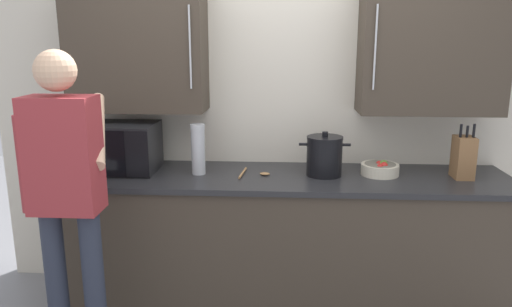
{
  "coord_description": "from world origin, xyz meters",
  "views": [
    {
      "loc": [
        0.03,
        -2.27,
        1.75
      ],
      "look_at": [
        -0.15,
        0.65,
        1.05
      ],
      "focal_mm": 34.22,
      "sensor_mm": 36.0,
      "label": 1
    }
  ],
  "objects_px": {
    "knife_block": "(463,157)",
    "wooden_spoon": "(254,173)",
    "stock_pot": "(324,156)",
    "fruit_bowl": "(380,168)",
    "person_figure": "(66,188)",
    "microwave_oven": "(113,147)",
    "thermos_flask": "(198,149)"
  },
  "relations": [
    {
      "from": "knife_block",
      "to": "wooden_spoon",
      "type": "height_order",
      "value": "knife_block"
    },
    {
      "from": "stock_pot",
      "to": "fruit_bowl",
      "type": "relative_size",
      "value": 1.35
    },
    {
      "from": "knife_block",
      "to": "person_figure",
      "type": "bearing_deg",
      "value": -162.08
    },
    {
      "from": "person_figure",
      "to": "wooden_spoon",
      "type": "bearing_deg",
      "value": 37.95
    },
    {
      "from": "microwave_oven",
      "to": "person_figure",
      "type": "xyz_separation_m",
      "value": [
        0.02,
        -0.74,
        -0.04
      ]
    },
    {
      "from": "thermos_flask",
      "to": "person_figure",
      "type": "bearing_deg",
      "value": -127.8
    },
    {
      "from": "wooden_spoon",
      "to": "fruit_bowl",
      "type": "bearing_deg",
      "value": 3.36
    },
    {
      "from": "fruit_bowl",
      "to": "thermos_flask",
      "type": "bearing_deg",
      "value": -177.77
    },
    {
      "from": "microwave_oven",
      "to": "knife_block",
      "type": "bearing_deg",
      "value": -0.85
    },
    {
      "from": "person_figure",
      "to": "stock_pot",
      "type": "bearing_deg",
      "value": 28.19
    },
    {
      "from": "thermos_flask",
      "to": "microwave_oven",
      "type": "bearing_deg",
      "value": 176.01
    },
    {
      "from": "wooden_spoon",
      "to": "fruit_bowl",
      "type": "xyz_separation_m",
      "value": [
        0.8,
        0.05,
        0.03
      ]
    },
    {
      "from": "microwave_oven",
      "to": "wooden_spoon",
      "type": "height_order",
      "value": "microwave_oven"
    },
    {
      "from": "thermos_flask",
      "to": "wooden_spoon",
      "type": "distance_m",
      "value": 0.38
    },
    {
      "from": "knife_block",
      "to": "fruit_bowl",
      "type": "relative_size",
      "value": 1.45
    },
    {
      "from": "microwave_oven",
      "to": "thermos_flask",
      "type": "height_order",
      "value": "thermos_flask"
    },
    {
      "from": "wooden_spoon",
      "to": "fruit_bowl",
      "type": "relative_size",
      "value": 0.95
    },
    {
      "from": "knife_block",
      "to": "person_figure",
      "type": "xyz_separation_m",
      "value": [
        -2.18,
        -0.71,
        -0.02
      ]
    },
    {
      "from": "fruit_bowl",
      "to": "wooden_spoon",
      "type": "bearing_deg",
      "value": -176.64
    },
    {
      "from": "knife_block",
      "to": "stock_pot",
      "type": "height_order",
      "value": "knife_block"
    },
    {
      "from": "fruit_bowl",
      "to": "person_figure",
      "type": "distance_m",
      "value": 1.85
    },
    {
      "from": "thermos_flask",
      "to": "person_figure",
      "type": "xyz_separation_m",
      "value": [
        -0.54,
        -0.7,
        -0.05
      ]
    },
    {
      "from": "person_figure",
      "to": "thermos_flask",
      "type": "bearing_deg",
      "value": 52.2
    },
    {
      "from": "wooden_spoon",
      "to": "person_figure",
      "type": "height_order",
      "value": "person_figure"
    },
    {
      "from": "thermos_flask",
      "to": "wooden_spoon",
      "type": "height_order",
      "value": "thermos_flask"
    },
    {
      "from": "wooden_spoon",
      "to": "person_figure",
      "type": "distance_m",
      "value": 1.14
    },
    {
      "from": "fruit_bowl",
      "to": "knife_block",
      "type": "bearing_deg",
      "value": -4.44
    },
    {
      "from": "microwave_oven",
      "to": "wooden_spoon",
      "type": "xyz_separation_m",
      "value": [
        0.91,
        -0.04,
        -0.15
      ]
    },
    {
      "from": "stock_pot",
      "to": "person_figure",
      "type": "xyz_separation_m",
      "value": [
        -1.34,
        -0.72,
        -0.01
      ]
    },
    {
      "from": "wooden_spoon",
      "to": "person_figure",
      "type": "xyz_separation_m",
      "value": [
        -0.89,
        -0.7,
        0.11
      ]
    },
    {
      "from": "wooden_spoon",
      "to": "thermos_flask",
      "type": "bearing_deg",
      "value": 179.67
    },
    {
      "from": "thermos_flask",
      "to": "fruit_bowl",
      "type": "xyz_separation_m",
      "value": [
        1.15,
        0.04,
        -0.12
      ]
    }
  ]
}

